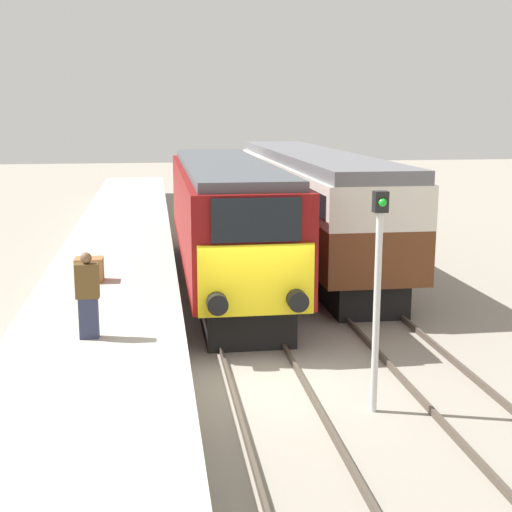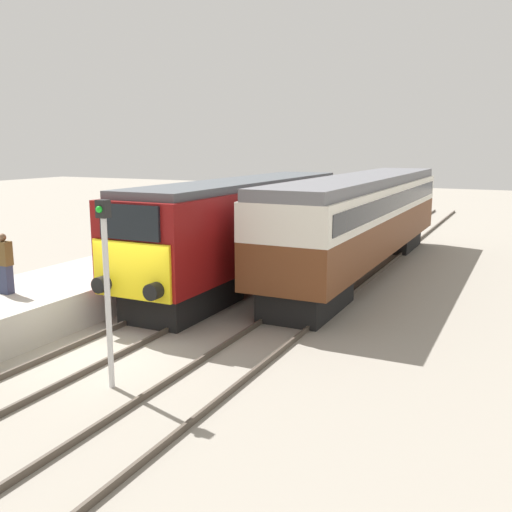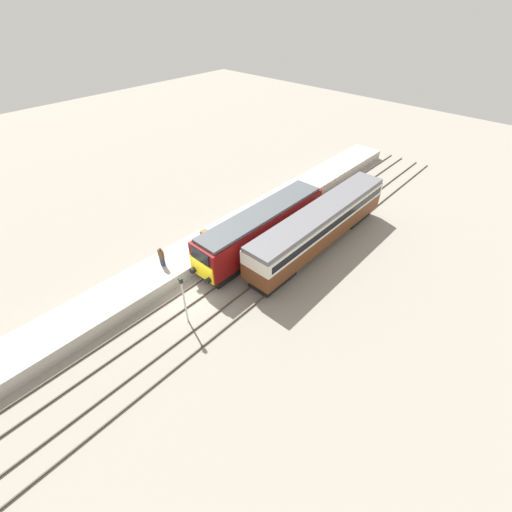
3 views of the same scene
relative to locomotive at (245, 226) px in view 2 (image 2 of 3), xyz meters
name	(u,v)px [view 2 (image 2 of 3)]	position (x,y,z in m)	size (l,w,h in m)	color
ground_plane	(103,349)	(0.00, -7.90, -2.12)	(120.00, 120.00, 0.00)	gray
platform_left	(173,261)	(-3.30, 0.10, -1.61)	(3.50, 50.00, 1.03)	#B7B2A8
rails_near_track	(206,299)	(0.00, -2.90, -2.05)	(1.51, 60.00, 0.14)	#4C4238
rails_far_track	(302,312)	(3.40, -2.90, -2.05)	(1.50, 60.00, 0.14)	#4C4238
locomotive	(245,226)	(0.00, 0.00, 0.00)	(2.70, 13.73, 3.81)	black
passenger_carriage	(363,215)	(3.40, 3.59, 0.21)	(2.75, 16.56, 3.86)	black
person_on_platform	(4,264)	(-3.38, -7.80, -0.27)	(0.44, 0.26, 1.66)	#2D334C
signal_post	(106,279)	(1.70, -9.59, 0.23)	(0.24, 0.28, 3.96)	silver
luggage_crate	(109,253)	(-3.77, -3.12, -0.79)	(0.70, 0.56, 0.60)	olive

